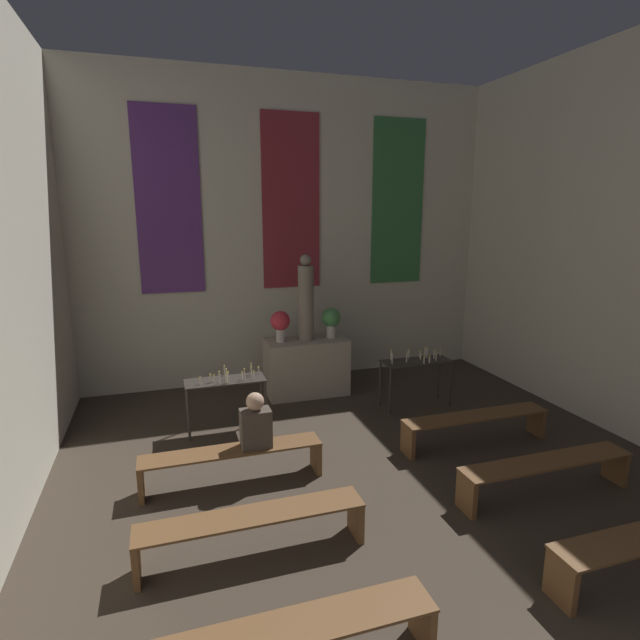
{
  "coord_description": "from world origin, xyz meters",
  "views": [
    {
      "loc": [
        -2.34,
        0.47,
        3.21
      ],
      "look_at": [
        0.0,
        7.8,
        1.51
      ],
      "focal_mm": 28.0,
      "sensor_mm": 36.0,
      "label": 1
    }
  ],
  "objects_px": {
    "statue": "(306,300)",
    "person_seated": "(256,423)",
    "candle_rack_right": "(416,367)",
    "pew_third_left": "(253,525)",
    "altar": "(306,367)",
    "flower_vase_left": "(280,323)",
    "flower_vase_right": "(331,319)",
    "pew_third_right": "(546,470)",
    "pew_back_left": "(233,458)",
    "pew_back_right": "(476,422)",
    "candle_rack_left": "(226,387)"
  },
  "relations": [
    {
      "from": "flower_vase_left",
      "to": "candle_rack_left",
      "type": "height_order",
      "value": "flower_vase_left"
    },
    {
      "from": "flower_vase_left",
      "to": "person_seated",
      "type": "bearing_deg",
      "value": -109.41
    },
    {
      "from": "altar",
      "to": "pew_third_left",
      "type": "bearing_deg",
      "value": -112.81
    },
    {
      "from": "candle_rack_left",
      "to": "pew_third_right",
      "type": "height_order",
      "value": "candle_rack_left"
    },
    {
      "from": "flower_vase_right",
      "to": "pew_third_right",
      "type": "xyz_separation_m",
      "value": [
        1.22,
        -3.99,
        -1.0
      ]
    },
    {
      "from": "flower_vase_left",
      "to": "pew_third_right",
      "type": "height_order",
      "value": "flower_vase_left"
    },
    {
      "from": "altar",
      "to": "pew_third_left",
      "type": "height_order",
      "value": "altar"
    },
    {
      "from": "pew_back_left",
      "to": "statue",
      "type": "bearing_deg",
      "value": 57.57
    },
    {
      "from": "candle_rack_left",
      "to": "altar",
      "type": "bearing_deg",
      "value": 36.08
    },
    {
      "from": "flower_vase_right",
      "to": "person_seated",
      "type": "xyz_separation_m",
      "value": [
        -1.85,
        -2.64,
        -0.58
      ]
    },
    {
      "from": "pew_back_left",
      "to": "flower_vase_left",
      "type": "bearing_deg",
      "value": 65.22
    },
    {
      "from": "candle_rack_right",
      "to": "pew_third_left",
      "type": "relative_size",
      "value": 0.54
    },
    {
      "from": "flower_vase_left",
      "to": "pew_third_left",
      "type": "relative_size",
      "value": 0.25
    },
    {
      "from": "flower_vase_left",
      "to": "person_seated",
      "type": "relative_size",
      "value": 0.8
    },
    {
      "from": "candle_rack_right",
      "to": "pew_back_left",
      "type": "height_order",
      "value": "candle_rack_right"
    },
    {
      "from": "flower_vase_right",
      "to": "candle_rack_left",
      "type": "xyz_separation_m",
      "value": [
        -2.01,
        -1.13,
        -0.64
      ]
    },
    {
      "from": "pew_third_left",
      "to": "pew_back_right",
      "type": "bearing_deg",
      "value": 21.9
    },
    {
      "from": "altar",
      "to": "pew_third_right",
      "type": "bearing_deg",
      "value": -67.19
    },
    {
      "from": "altar",
      "to": "flower_vase_right",
      "type": "relative_size",
      "value": 2.63
    },
    {
      "from": "candle_rack_left",
      "to": "pew_back_left",
      "type": "bearing_deg",
      "value": -94.82
    },
    {
      "from": "altar",
      "to": "flower_vase_left",
      "type": "relative_size",
      "value": 2.63
    },
    {
      "from": "flower_vase_right",
      "to": "pew_back_left",
      "type": "xyz_separation_m",
      "value": [
        -2.14,
        -2.64,
        -1.0
      ]
    },
    {
      "from": "pew_third_right",
      "to": "person_seated",
      "type": "xyz_separation_m",
      "value": [
        -3.07,
        1.35,
        0.41
      ]
    },
    {
      "from": "altar",
      "to": "pew_back_right",
      "type": "distance_m",
      "value": 3.14
    },
    {
      "from": "altar",
      "to": "flower_vase_right",
      "type": "height_order",
      "value": "flower_vase_right"
    },
    {
      "from": "statue",
      "to": "candle_rack_right",
      "type": "bearing_deg",
      "value": -35.81
    },
    {
      "from": "flower_vase_right",
      "to": "candle_rack_left",
      "type": "bearing_deg",
      "value": -150.65
    },
    {
      "from": "altar",
      "to": "pew_back_right",
      "type": "bearing_deg",
      "value": -57.57
    },
    {
      "from": "flower_vase_right",
      "to": "candle_rack_left",
      "type": "relative_size",
      "value": 0.46
    },
    {
      "from": "pew_back_left",
      "to": "pew_back_right",
      "type": "bearing_deg",
      "value": 0.0
    },
    {
      "from": "flower_vase_right",
      "to": "pew_third_right",
      "type": "bearing_deg",
      "value": -73.01
    },
    {
      "from": "pew_back_left",
      "to": "pew_back_right",
      "type": "xyz_separation_m",
      "value": [
        3.36,
        0.0,
        0.0
      ]
    },
    {
      "from": "candle_rack_right",
      "to": "statue",
      "type": "bearing_deg",
      "value": 144.19
    },
    {
      "from": "statue",
      "to": "person_seated",
      "type": "xyz_separation_m",
      "value": [
        -1.39,
        -2.64,
        -0.95
      ]
    },
    {
      "from": "candle_rack_right",
      "to": "pew_third_left",
      "type": "bearing_deg",
      "value": -138.52
    },
    {
      "from": "statue",
      "to": "flower_vase_right",
      "type": "bearing_deg",
      "value": 0.0
    },
    {
      "from": "statue",
      "to": "person_seated",
      "type": "height_order",
      "value": "statue"
    },
    {
      "from": "altar",
      "to": "candle_rack_right",
      "type": "bearing_deg",
      "value": -35.81
    },
    {
      "from": "altar",
      "to": "pew_third_right",
      "type": "relative_size",
      "value": 0.66
    },
    {
      "from": "pew_back_right",
      "to": "flower_vase_left",
      "type": "bearing_deg",
      "value": 128.97
    },
    {
      "from": "statue",
      "to": "pew_third_right",
      "type": "bearing_deg",
      "value": -67.19
    },
    {
      "from": "pew_third_left",
      "to": "person_seated",
      "type": "height_order",
      "value": "person_seated"
    },
    {
      "from": "flower_vase_right",
      "to": "candle_rack_right",
      "type": "bearing_deg",
      "value": -45.61
    },
    {
      "from": "flower_vase_left",
      "to": "pew_back_left",
      "type": "height_order",
      "value": "flower_vase_left"
    },
    {
      "from": "candle_rack_right",
      "to": "altar",
      "type": "bearing_deg",
      "value": 144.19
    },
    {
      "from": "pew_third_right",
      "to": "person_seated",
      "type": "height_order",
      "value": "person_seated"
    },
    {
      "from": "candle_rack_right",
      "to": "person_seated",
      "type": "relative_size",
      "value": 1.71
    },
    {
      "from": "candle_rack_right",
      "to": "pew_third_right",
      "type": "relative_size",
      "value": 0.54
    },
    {
      "from": "flower_vase_right",
      "to": "flower_vase_left",
      "type": "bearing_deg",
      "value": 180.0
    },
    {
      "from": "pew_third_left",
      "to": "flower_vase_left",
      "type": "bearing_deg",
      "value": 73.01
    }
  ]
}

